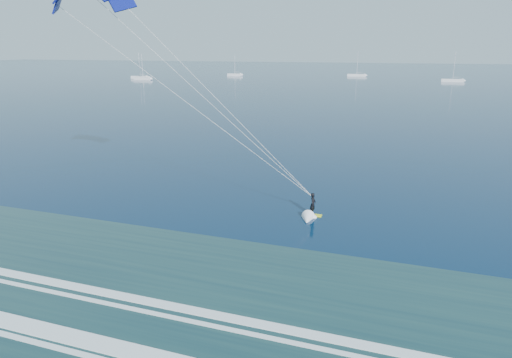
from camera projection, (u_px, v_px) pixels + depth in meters
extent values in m
cube|color=#1E423F|center=(94.00, 308.00, 24.48)|extent=(600.00, 22.00, 0.03)
cube|color=white|center=(60.00, 334.00, 22.21)|extent=(600.00, 1.10, 0.07)
cube|color=white|center=(111.00, 294.00, 25.84)|extent=(600.00, 0.70, 0.07)
cube|color=#E1F41C|center=(313.00, 215.00, 38.10)|extent=(1.52, 0.49, 0.09)
imported|color=black|center=(313.00, 204.00, 37.83)|extent=(0.50, 0.71, 1.87)
cone|color=white|center=(307.00, 220.00, 36.96)|extent=(1.31, 1.74, 1.10)
cube|color=silver|center=(143.00, 79.00, 200.68)|extent=(8.08, 2.40, 1.20)
cylinder|color=silver|center=(142.00, 66.00, 199.15)|extent=(0.18, 0.18, 9.87)
cylinder|color=silver|center=(145.00, 75.00, 199.92)|extent=(2.60, 0.12, 0.12)
cube|color=silver|center=(235.00, 75.00, 229.34)|extent=(7.42, 2.40, 1.20)
cylinder|color=silver|center=(235.00, 64.00, 227.91)|extent=(0.18, 0.18, 9.17)
cylinder|color=silver|center=(237.00, 72.00, 228.58)|extent=(2.60, 0.12, 0.12)
cube|color=silver|center=(357.00, 75.00, 225.12)|extent=(8.95, 2.40, 1.20)
cylinder|color=silver|center=(357.00, 63.00, 223.46)|extent=(0.18, 0.18, 10.83)
cylinder|color=silver|center=(359.00, 72.00, 224.36)|extent=(2.60, 0.12, 0.12)
cube|color=silver|center=(453.00, 80.00, 189.05)|extent=(8.78, 2.40, 1.20)
cylinder|color=silver|center=(454.00, 65.00, 187.37)|extent=(0.18, 0.18, 10.97)
cylinder|color=silver|center=(456.00, 77.00, 188.29)|extent=(2.60, 0.12, 0.12)
cube|color=silver|center=(140.00, 77.00, 208.87)|extent=(8.52, 2.40, 1.20)
cylinder|color=silver|center=(139.00, 64.00, 207.28)|extent=(0.18, 0.18, 10.27)
cylinder|color=silver|center=(142.00, 74.00, 208.10)|extent=(2.60, 0.12, 0.12)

